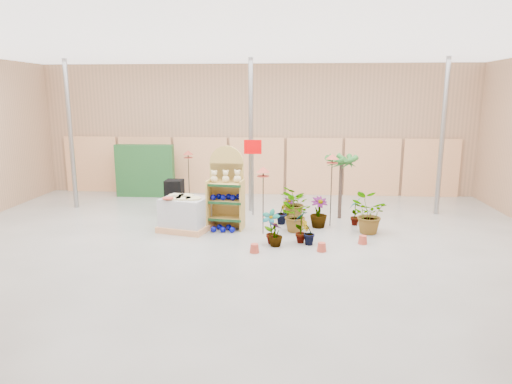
% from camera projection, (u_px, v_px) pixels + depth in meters
% --- Properties ---
extents(room, '(15.20, 12.10, 4.70)m').
position_uv_depth(room, '(242.00, 147.00, 10.92)').
color(room, gray).
rests_on(room, ground).
extents(display_shelf, '(0.97, 0.68, 2.16)m').
position_uv_depth(display_shelf, '(226.00, 191.00, 11.91)').
color(display_shelf, '#AE8E44').
rests_on(display_shelf, ground).
extents(teddy_bears, '(0.79, 0.20, 0.33)m').
position_uv_depth(teddy_bears, '(227.00, 177.00, 11.73)').
color(teddy_bears, beige).
rests_on(teddy_bears, display_shelf).
extents(gazing_balls_shelf, '(0.79, 0.27, 0.15)m').
position_uv_depth(gazing_balls_shelf, '(226.00, 197.00, 11.82)').
color(gazing_balls_shelf, '#020687').
rests_on(gazing_balls_shelf, display_shelf).
extents(gazing_balls_floor, '(0.63, 0.39, 0.15)m').
position_uv_depth(gazing_balls_floor, '(223.00, 229.00, 11.73)').
color(gazing_balls_floor, '#020687').
rests_on(gazing_balls_floor, ground).
extents(pallet_stack, '(1.43, 1.29, 0.90)m').
position_uv_depth(pallet_stack, '(185.00, 214.00, 11.78)').
color(pallet_stack, tan).
rests_on(pallet_stack, ground).
extents(charcoal_planters, '(0.50, 0.50, 1.00)m').
position_uv_depth(charcoal_planters, '(175.00, 197.00, 13.49)').
color(charcoal_planters, black).
rests_on(charcoal_planters, ground).
extents(trellis_stock, '(2.00, 0.30, 1.80)m').
position_uv_depth(trellis_stock, '(145.00, 171.00, 15.65)').
color(trellis_stock, '#1D4F23').
rests_on(trellis_stock, ground).
extents(offer_sign, '(0.50, 0.08, 2.20)m').
position_uv_depth(offer_sign, '(253.00, 162.00, 13.06)').
color(offer_sign, gray).
rests_on(offer_sign, ground).
extents(bird_table_front, '(0.34, 0.34, 1.72)m').
position_uv_depth(bird_table_front, '(263.00, 172.00, 11.23)').
color(bird_table_front, black).
rests_on(bird_table_front, ground).
extents(bird_table_right, '(0.34, 0.34, 1.95)m').
position_uv_depth(bird_table_right, '(332.00, 159.00, 11.89)').
color(bird_table_right, black).
rests_on(bird_table_right, ground).
extents(bird_table_back, '(0.34, 0.34, 1.68)m').
position_uv_depth(bird_table_back, '(188.00, 154.00, 14.89)').
color(bird_table_back, black).
rests_on(bird_table_back, ground).
extents(palm, '(0.70, 0.70, 1.92)m').
position_uv_depth(palm, '(341.00, 161.00, 12.68)').
color(palm, '#403028').
rests_on(palm, ground).
extents(potted_plant_0, '(0.50, 0.40, 0.83)m').
position_uv_depth(potted_plant_0, '(271.00, 227.00, 10.69)').
color(potted_plant_0, '#236022').
rests_on(potted_plant_0, ground).
extents(potted_plant_2, '(1.04, 1.01, 0.89)m').
position_uv_depth(potted_plant_2, '(293.00, 215.00, 11.67)').
color(potted_plant_2, '#236022').
rests_on(potted_plant_2, ground).
extents(potted_plant_3, '(0.55, 0.55, 0.82)m').
position_uv_depth(potted_plant_3, '(319.00, 212.00, 12.04)').
color(potted_plant_3, '#236022').
rests_on(potted_plant_3, ground).
extents(potted_plant_4, '(0.39, 0.47, 0.77)m').
position_uv_depth(potted_plant_4, '(355.00, 211.00, 12.26)').
color(potted_plant_4, '#236022').
rests_on(potted_plant_4, ground).
extents(potted_plant_5, '(0.40, 0.44, 0.66)m').
position_uv_depth(potted_plant_5, '(282.00, 212.00, 12.40)').
color(potted_plant_5, '#236022').
rests_on(potted_plant_5, ground).
extents(potted_plant_6, '(1.04, 1.09, 0.94)m').
position_uv_depth(potted_plant_6, '(295.00, 203.00, 12.84)').
color(potted_plant_6, '#236022').
rests_on(potted_plant_6, ground).
extents(potted_plant_7, '(0.47, 0.47, 0.59)m').
position_uv_depth(potted_plant_7, '(275.00, 234.00, 10.54)').
color(potted_plant_7, '#236022').
rests_on(potted_plant_7, ground).
extents(potted_plant_8, '(0.47, 0.52, 0.82)m').
position_uv_depth(potted_plant_8, '(301.00, 226.00, 10.78)').
color(potted_plant_8, '#236022').
rests_on(potted_plant_8, ground).
extents(potted_plant_9, '(0.42, 0.40, 0.60)m').
position_uv_depth(potted_plant_9, '(308.00, 233.00, 10.63)').
color(potted_plant_9, '#236022').
rests_on(potted_plant_9, ground).
extents(potted_plant_10, '(1.14, 1.09, 0.99)m').
position_uv_depth(potted_plant_10, '(367.00, 214.00, 11.50)').
color(potted_plant_10, '#236022').
rests_on(potted_plant_10, ground).
extents(potted_plant_11, '(0.37, 0.37, 0.60)m').
position_uv_depth(potted_plant_11, '(288.00, 208.00, 12.89)').
color(potted_plant_11, '#236022').
rests_on(potted_plant_11, ground).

